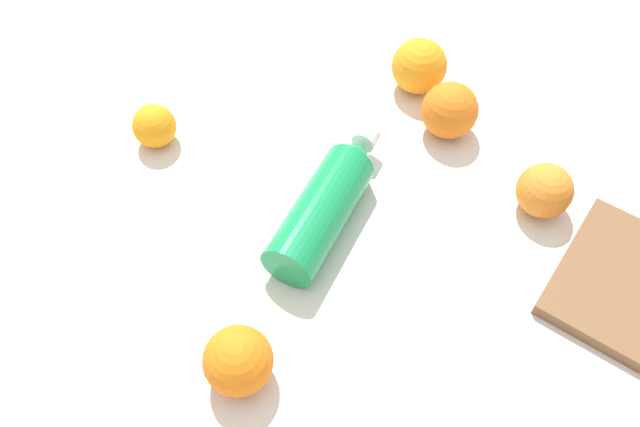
{
  "coord_description": "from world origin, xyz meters",
  "views": [
    {
      "loc": [
        -0.17,
        0.42,
        0.69
      ],
      "look_at": [
        -0.02,
        -0.03,
        0.03
      ],
      "focal_mm": 36.83,
      "sensor_mm": 36.0,
      "label": 1
    }
  ],
  "objects_px": {
    "orange_1": "(450,110)",
    "orange_4": "(545,190)",
    "orange_0": "(239,361)",
    "water_bottle": "(328,201)",
    "orange_3": "(419,66)",
    "orange_2": "(154,126)"
  },
  "relations": [
    {
      "from": "orange_0",
      "to": "orange_1",
      "type": "xyz_separation_m",
      "value": [
        -0.14,
        -0.44,
        0.0
      ]
    },
    {
      "from": "water_bottle",
      "to": "orange_1",
      "type": "distance_m",
      "value": 0.23
    },
    {
      "from": "orange_0",
      "to": "orange_4",
      "type": "xyz_separation_m",
      "value": [
        -0.28,
        -0.34,
        -0.0
      ]
    },
    {
      "from": "water_bottle",
      "to": "orange_4",
      "type": "height_order",
      "value": "orange_4"
    },
    {
      "from": "orange_1",
      "to": "orange_4",
      "type": "height_order",
      "value": "orange_1"
    },
    {
      "from": "water_bottle",
      "to": "orange_1",
      "type": "xyz_separation_m",
      "value": [
        -0.11,
        -0.2,
        0.01
      ]
    },
    {
      "from": "orange_1",
      "to": "orange_3",
      "type": "height_order",
      "value": "orange_3"
    },
    {
      "from": "water_bottle",
      "to": "orange_0",
      "type": "xyz_separation_m",
      "value": [
        0.02,
        0.24,
        0.0
      ]
    },
    {
      "from": "orange_2",
      "to": "orange_4",
      "type": "bearing_deg",
      "value": -174.62
    },
    {
      "from": "orange_1",
      "to": "orange_0",
      "type": "bearing_deg",
      "value": 72.44
    },
    {
      "from": "orange_3",
      "to": "orange_4",
      "type": "relative_size",
      "value": 1.14
    },
    {
      "from": "orange_2",
      "to": "water_bottle",
      "type": "bearing_deg",
      "value": 169.14
    },
    {
      "from": "water_bottle",
      "to": "orange_4",
      "type": "bearing_deg",
      "value": -60.53
    },
    {
      "from": "orange_0",
      "to": "water_bottle",
      "type": "bearing_deg",
      "value": -95.67
    },
    {
      "from": "orange_1",
      "to": "orange_3",
      "type": "distance_m",
      "value": 0.1
    },
    {
      "from": "orange_1",
      "to": "orange_2",
      "type": "height_order",
      "value": "orange_1"
    },
    {
      "from": "orange_0",
      "to": "orange_3",
      "type": "relative_size",
      "value": 0.93
    },
    {
      "from": "orange_0",
      "to": "orange_2",
      "type": "relative_size",
      "value": 1.26
    },
    {
      "from": "orange_1",
      "to": "orange_3",
      "type": "xyz_separation_m",
      "value": [
        0.06,
        -0.07,
        0.0
      ]
    },
    {
      "from": "orange_0",
      "to": "orange_3",
      "type": "distance_m",
      "value": 0.52
    },
    {
      "from": "orange_2",
      "to": "orange_3",
      "type": "distance_m",
      "value": 0.39
    },
    {
      "from": "orange_0",
      "to": "orange_4",
      "type": "height_order",
      "value": "orange_0"
    }
  ]
}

